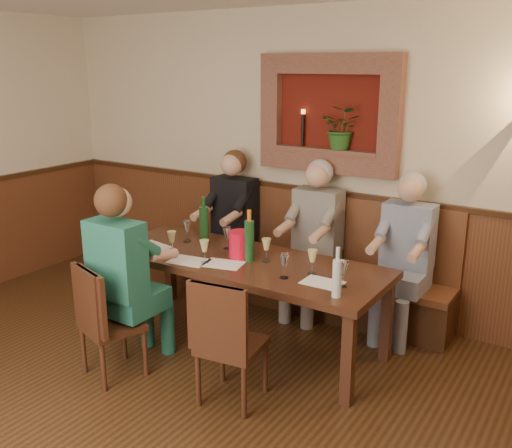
{
  "coord_description": "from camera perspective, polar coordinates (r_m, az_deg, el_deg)",
  "views": [
    {
      "loc": [
        2.48,
        -1.79,
        2.29
      ],
      "look_at": [
        0.1,
        1.9,
        1.05
      ],
      "focal_mm": 40.0,
      "sensor_mm": 36.0,
      "label": 1
    }
  ],
  "objects": [
    {
      "name": "wine_bottle_green_b",
      "position": [
        5.01,
        -5.21,
        -0.08
      ],
      "size": [
        0.08,
        0.08,
        0.43
      ],
      "rotation": [
        0.0,
        0.0,
        -0.03
      ],
      "color": "#19471E",
      "rests_on": "dining_table"
    },
    {
      "name": "person_bench_left",
      "position": [
        5.76,
        -2.67,
        -1.2
      ],
      "size": [
        0.44,
        0.54,
        1.47
      ],
      "color": "black",
      "rests_on": "ground"
    },
    {
      "name": "tasting_sheet_c",
      "position": [
        4.2,
        6.64,
        -5.84
      ],
      "size": [
        0.29,
        0.21,
        0.0
      ],
      "primitive_type": "cube",
      "rotation": [
        0.0,
        0.0,
        0.01
      ],
      "color": "white",
      "rests_on": "dining_table"
    },
    {
      "name": "person_chair_front",
      "position": [
        4.48,
        -12.68,
        -6.65
      ],
      "size": [
        0.44,
        0.54,
        1.47
      ],
      "color": "#1B545F",
      "rests_on": "ground"
    },
    {
      "name": "person_bench_mid",
      "position": [
        5.29,
        5.66,
        -2.85
      ],
      "size": [
        0.44,
        0.53,
        1.46
      ],
      "color": "#5E5A56",
      "rests_on": "ground"
    },
    {
      "name": "room_shell",
      "position": [
        3.09,
        -21.33,
        7.19
      ],
      "size": [
        6.04,
        6.04,
        2.82
      ],
      "color": "beige",
      "rests_on": "ground"
    },
    {
      "name": "person_bench_right",
      "position": [
        4.99,
        14.41,
        -4.62
      ],
      "size": [
        0.42,
        0.52,
        1.43
      ],
      "color": "navy",
      "rests_on": "ground"
    },
    {
      "name": "wine_glass_8",
      "position": [
        4.83,
        -8.4,
        -1.83
      ],
      "size": [
        0.08,
        0.08,
        0.19
      ],
      "primitive_type": null,
      "color": "#D5C97F",
      "rests_on": "dining_table"
    },
    {
      "name": "wine_glass_5",
      "position": [
        4.33,
        5.65,
        -3.8
      ],
      "size": [
        0.08,
        0.08,
        0.19
      ],
      "primitive_type": null,
      "color": "#D5C97F",
      "rests_on": "dining_table"
    },
    {
      "name": "wall_niche",
      "position": [
        5.26,
        7.6,
        10.35
      ],
      "size": [
        1.36,
        0.3,
        1.06
      ],
      "color": "#56130C",
      "rests_on": "ground"
    },
    {
      "name": "tasting_sheet_b",
      "position": [
        4.55,
        -3.29,
        -4.02
      ],
      "size": [
        0.35,
        0.28,
        0.0
      ],
      "primitive_type": "cube",
      "rotation": [
        0.0,
        0.0,
        0.23
      ],
      "color": "white",
      "rests_on": "dining_table"
    },
    {
      "name": "wainscoting",
      "position": [
        3.5,
        -19.15,
        -14.32
      ],
      "size": [
        6.02,
        6.02,
        1.15
      ],
      "color": "#582C19",
      "rests_on": "ground"
    },
    {
      "name": "wine_glass_4",
      "position": [
        5.07,
        -11.24,
        -1.11
      ],
      "size": [
        0.08,
        0.08,
        0.19
      ],
      "primitive_type": null,
      "color": "#D5C97F",
      "rests_on": "dining_table"
    },
    {
      "name": "wine_bottle_green_a",
      "position": [
        4.57,
        -0.68,
        -1.6
      ],
      "size": [
        0.08,
        0.08,
        0.43
      ],
      "rotation": [
        0.0,
        0.0,
        -0.04
      ],
      "color": "#19471E",
      "rests_on": "dining_table"
    },
    {
      "name": "spittoon_bucket",
      "position": [
        4.67,
        -1.55,
        -2.05
      ],
      "size": [
        0.22,
        0.22,
        0.22
      ],
      "primitive_type": "cylinder",
      "rotation": [
        0.0,
        0.0,
        0.16
      ],
      "color": "red",
      "rests_on": "dining_table"
    },
    {
      "name": "wine_glass_3",
      "position": [
        5.13,
        -6.94,
        -0.71
      ],
      "size": [
        0.08,
        0.08,
        0.19
      ],
      "primitive_type": null,
      "color": "white",
      "rests_on": "dining_table"
    },
    {
      "name": "wine_glass_7",
      "position": [
        4.23,
        2.84,
        -4.22
      ],
      "size": [
        0.08,
        0.08,
        0.19
      ],
      "primitive_type": null,
      "color": "white",
      "rests_on": "dining_table"
    },
    {
      "name": "chair_near_right",
      "position": [
        4.08,
        -2.5,
        -13.96
      ],
      "size": [
        0.46,
        0.46,
        0.93
      ],
      "rotation": [
        0.0,
        0.0,
        0.14
      ],
      "color": "#391F11",
      "rests_on": "ground"
    },
    {
      "name": "dining_table",
      "position": [
        4.69,
        -1.36,
        -4.37
      ],
      "size": [
        2.4,
        0.9,
        0.75
      ],
      "color": "#391F11",
      "rests_on": "ground"
    },
    {
      "name": "water_bottle",
      "position": [
        3.92,
        8.1,
        -5.29
      ],
      "size": [
        0.08,
        0.08,
        0.36
      ],
      "rotation": [
        0.0,
        0.0,
        0.38
      ],
      "color": "silver",
      "rests_on": "dining_table"
    },
    {
      "name": "chair_near_left",
      "position": [
        4.51,
        -14.27,
        -11.52
      ],
      "size": [
        0.49,
        0.49,
        0.89
      ],
      "rotation": [
        0.0,
        0.0,
        -0.3
      ],
      "color": "#391F11",
      "rests_on": "ground"
    },
    {
      "name": "tasting_sheet_d",
      "position": [
        4.65,
        -6.71,
        -3.69
      ],
      "size": [
        0.34,
        0.26,
        0.0
      ],
      "primitive_type": "cube",
      "rotation": [
        0.0,
        0.0,
        0.14
      ],
      "color": "white",
      "rests_on": "dining_table"
    },
    {
      "name": "wine_glass_6",
      "position": [
        4.12,
        8.69,
        -4.97
      ],
      "size": [
        0.08,
        0.08,
        0.19
      ],
      "primitive_type": null,
      "color": "white",
      "rests_on": "dining_table"
    },
    {
      "name": "wine_glass_2",
      "position": [
        4.58,
        1.05,
        -2.61
      ],
      "size": [
        0.08,
        0.08,
        0.19
      ],
      "primitive_type": null,
      "color": "#D5C97F",
      "rests_on": "dining_table"
    },
    {
      "name": "tasting_sheet_a",
      "position": [
        5.06,
        -10.37,
        -2.22
      ],
      "size": [
        0.35,
        0.28,
        0.0
      ],
      "primitive_type": "cube",
      "rotation": [
        0.0,
        0.0,
        -0.18
      ],
      "color": "white",
      "rests_on": "dining_table"
    },
    {
      "name": "wine_glass_1",
      "position": [
        4.9,
        -2.91,
        -1.39
      ],
      "size": [
        0.08,
        0.08,
        0.19
      ],
      "primitive_type": null,
      "color": "white",
      "rests_on": "dining_table"
    },
    {
      "name": "wine_glass_0",
      "position": [
        4.56,
        -5.17,
        -2.76
      ],
      "size": [
        0.08,
        0.08,
        0.19
      ],
      "primitive_type": null,
      "color": "#D5C97F",
      "rests_on": "dining_table"
    },
    {
      "name": "bench",
      "position": [
        5.57,
        4.13,
        -4.9
      ],
      "size": [
        3.0,
        0.45,
        1.11
      ],
      "color": "#381E0F",
      "rests_on": "ground"
    }
  ]
}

